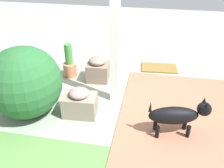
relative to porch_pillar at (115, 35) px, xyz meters
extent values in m
plane|color=#94A08F|center=(-0.22, 0.04, -1.07)|extent=(12.00, 12.00, 0.00)
cube|color=#A1684D|center=(-1.04, 0.28, -1.06)|extent=(1.80, 2.40, 0.02)
cube|color=white|center=(0.00, 0.00, 0.00)|extent=(0.12, 0.12, 2.13)
cube|color=#886E5D|center=(0.40, -0.55, -0.90)|extent=(0.40, 0.38, 0.33)
ellipsoid|color=gray|center=(0.40, -0.55, -0.68)|extent=(0.30, 0.30, 0.14)
cube|color=gray|center=(0.42, 0.48, -0.90)|extent=(0.49, 0.35, 0.32)
ellipsoid|color=gray|center=(0.42, 0.48, -0.69)|extent=(0.28, 0.28, 0.13)
sphere|color=#265E2E|center=(1.16, 0.56, -0.55)|extent=(1.02, 1.02, 1.02)
cylinder|color=#BD764F|center=(0.94, -0.59, -0.94)|extent=(0.24, 0.24, 0.25)
cylinder|color=#408D3C|center=(0.94, -0.59, -0.62)|extent=(0.13, 0.13, 0.38)
cylinder|color=#A15637|center=(1.53, -0.19, -0.95)|extent=(0.24, 0.24, 0.24)
ellipsoid|color=#3B6B36|center=(1.53, -0.19, -0.73)|extent=(0.35, 0.35, 0.21)
ellipsoid|color=black|center=(-0.87, 0.66, -0.76)|extent=(0.67, 0.34, 0.23)
sphere|color=black|center=(-1.24, 0.59, -0.66)|extent=(0.18, 0.18, 0.18)
cone|color=black|center=(-1.23, 0.54, -0.56)|extent=(0.05, 0.05, 0.07)
cone|color=black|center=(-1.25, 0.63, -0.56)|extent=(0.05, 0.05, 0.07)
cylinder|color=black|center=(-1.05, 0.55, -0.97)|extent=(0.05, 0.05, 0.19)
cylinder|color=black|center=(-1.08, 0.69, -0.97)|extent=(0.05, 0.05, 0.19)
cylinder|color=black|center=(-0.66, 0.63, -0.97)|extent=(0.05, 0.05, 0.19)
cylinder|color=black|center=(-0.69, 0.78, -0.97)|extent=(0.05, 0.05, 0.19)
cone|color=black|center=(-0.58, 0.72, -0.61)|extent=(0.04, 0.04, 0.15)
cube|color=olive|center=(-0.68, -1.20, -1.05)|extent=(0.71, 0.44, 0.03)
camera|label=1|loc=(-0.55, 3.16, 1.16)|focal=38.81mm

